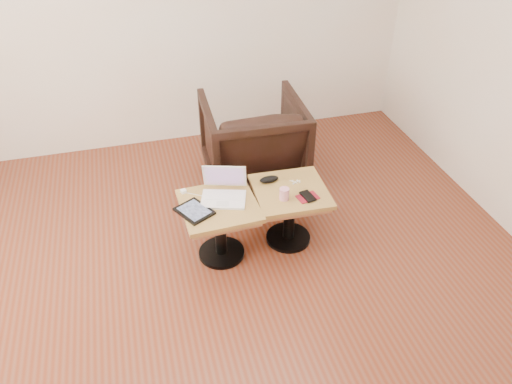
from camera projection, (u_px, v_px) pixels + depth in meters
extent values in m
cube|color=maroon|center=(226.00, 305.00, 3.24)|extent=(4.50, 4.50, 0.01)
cylinder|color=black|center=(222.00, 253.00, 3.62)|extent=(0.33, 0.33, 0.03)
cylinder|color=black|center=(220.00, 230.00, 3.50)|extent=(0.08, 0.08, 0.40)
cube|color=#9F613F|center=(219.00, 210.00, 3.39)|extent=(0.49, 0.49, 0.04)
cube|color=olive|center=(219.00, 206.00, 3.37)|extent=(0.53, 0.53, 0.03)
cylinder|color=black|center=(288.00, 237.00, 3.76)|extent=(0.33, 0.33, 0.03)
cylinder|color=black|center=(289.00, 215.00, 3.63)|extent=(0.08, 0.08, 0.40)
cube|color=#9F613F|center=(290.00, 195.00, 3.52)|extent=(0.48, 0.48, 0.04)
cube|color=olive|center=(290.00, 191.00, 3.50)|extent=(0.53, 0.53, 0.03)
cube|color=white|center=(223.00, 199.00, 3.39)|extent=(0.35, 0.29, 0.02)
cube|color=silver|center=(224.00, 196.00, 3.41)|extent=(0.26, 0.17, 0.00)
cube|color=silver|center=(223.00, 204.00, 3.34)|extent=(0.09, 0.08, 0.00)
cube|color=white|center=(225.00, 176.00, 3.43)|extent=(0.30, 0.15, 0.19)
cube|color=maroon|center=(225.00, 176.00, 3.43)|extent=(0.26, 0.12, 0.16)
cube|color=black|center=(194.00, 211.00, 3.28)|extent=(0.27, 0.29, 0.02)
cube|color=#191E38|center=(194.00, 210.00, 3.28)|extent=(0.22, 0.24, 0.00)
cube|color=white|center=(183.00, 191.00, 3.46)|extent=(0.04, 0.04, 0.02)
ellipsoid|color=black|center=(269.00, 179.00, 3.56)|extent=(0.15, 0.07, 0.04)
cylinder|color=#D53A72|center=(284.00, 194.00, 3.38)|extent=(0.08, 0.08, 0.09)
sphere|color=white|center=(295.00, 182.00, 3.56)|extent=(0.01, 0.01, 0.01)
sphere|color=white|center=(297.00, 180.00, 3.57)|extent=(0.01, 0.01, 0.01)
sphere|color=white|center=(293.00, 181.00, 3.57)|extent=(0.01, 0.01, 0.01)
sphere|color=white|center=(300.00, 182.00, 3.56)|extent=(0.01, 0.01, 0.01)
sphere|color=white|center=(293.00, 183.00, 3.54)|extent=(0.01, 0.01, 0.01)
cylinder|color=white|center=(295.00, 183.00, 3.56)|extent=(0.07, 0.04, 0.00)
cube|color=maroon|center=(308.00, 197.00, 3.42)|extent=(0.16, 0.12, 0.01)
cube|color=black|center=(308.00, 196.00, 3.41)|extent=(0.09, 0.14, 0.01)
imported|color=black|center=(253.00, 141.00, 4.20)|extent=(0.83, 0.86, 0.75)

